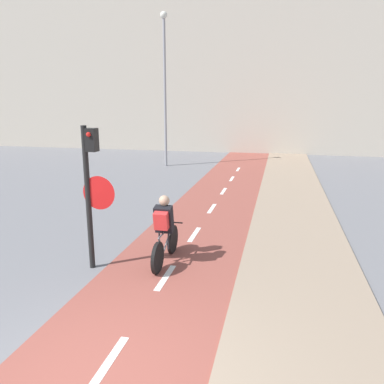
{
  "coord_description": "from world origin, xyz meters",
  "views": [
    {
      "loc": [
        2.01,
        -3.33,
        3.28
      ],
      "look_at": [
        0.0,
        5.23,
        1.2
      ],
      "focal_mm": 35.0,
      "sensor_mm": 36.0,
      "label": 1
    }
  ],
  "objects": [
    {
      "name": "street_lamp_far",
      "position": [
        -3.95,
        15.88,
        4.66
      ],
      "size": [
        0.36,
        0.36,
        7.75
      ],
      "color": "gray",
      "rests_on": "ground_plane"
    },
    {
      "name": "cyclist_near",
      "position": [
        -0.22,
        3.67,
        0.71
      ],
      "size": [
        0.46,
        1.71,
        1.47
      ],
      "color": "black",
      "rests_on": "ground_plane"
    },
    {
      "name": "traffic_light_pole",
      "position": [
        -1.53,
        3.15,
        1.8
      ],
      "size": [
        0.67,
        0.25,
        2.88
      ],
      "color": "black",
      "rests_on": "ground_plane"
    },
    {
      "name": "building_row_background",
      "position": [
        0.0,
        24.75,
        6.09
      ],
      "size": [
        60.0,
        5.2,
        12.17
      ],
      "color": "#B2A899",
      "rests_on": "ground_plane"
    }
  ]
}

